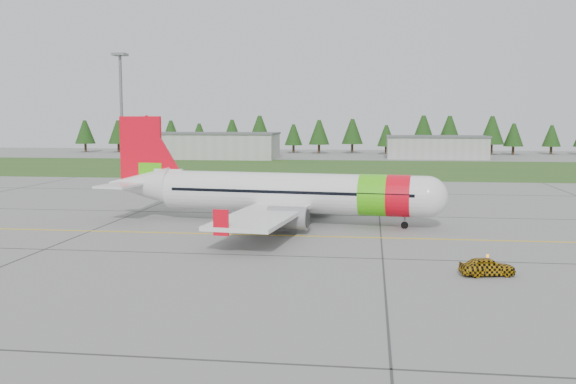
# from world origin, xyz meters

# --- Properties ---
(ground) EXTENTS (320.00, 320.00, 0.00)m
(ground) POSITION_xyz_m (0.00, 0.00, 0.00)
(ground) COLOR gray
(ground) RESTS_ON ground
(aircraft) EXTENTS (32.80, 30.45, 9.95)m
(aircraft) POSITION_xyz_m (1.10, 14.26, 2.87)
(aircraft) COLOR white
(aircraft) RESTS_ON ground
(follow_me_car) EXTENTS (1.43, 1.59, 3.40)m
(follow_me_car) POSITION_xyz_m (16.35, -4.00, 1.70)
(follow_me_car) COLOR #DCA00C
(follow_me_car) RESTS_ON ground
(service_van) EXTENTS (1.98, 1.93, 4.55)m
(service_van) POSITION_xyz_m (-23.40, 50.20, 2.27)
(service_van) COLOR silver
(service_van) RESTS_ON ground
(grass_strip) EXTENTS (320.00, 50.00, 0.03)m
(grass_strip) POSITION_xyz_m (0.00, 82.00, 0.01)
(grass_strip) COLOR #30561E
(grass_strip) RESTS_ON ground
(taxi_guideline) EXTENTS (120.00, 0.25, 0.02)m
(taxi_guideline) POSITION_xyz_m (0.00, 8.00, 0.01)
(taxi_guideline) COLOR gold
(taxi_guideline) RESTS_ON ground
(hangar_west) EXTENTS (32.00, 14.00, 6.00)m
(hangar_west) POSITION_xyz_m (-30.00, 110.00, 3.00)
(hangar_west) COLOR #A8A8A3
(hangar_west) RESTS_ON ground
(hangar_east) EXTENTS (24.00, 12.00, 5.20)m
(hangar_east) POSITION_xyz_m (25.00, 118.00, 2.60)
(hangar_east) COLOR #A8A8A3
(hangar_east) RESTS_ON ground
(floodlight_mast) EXTENTS (0.50, 0.50, 20.00)m
(floodlight_mast) POSITION_xyz_m (-32.00, 58.00, 10.00)
(floodlight_mast) COLOR slate
(floodlight_mast) RESTS_ON ground
(treeline) EXTENTS (160.00, 8.00, 10.00)m
(treeline) POSITION_xyz_m (0.00, 138.00, 5.00)
(treeline) COLOR #1C3F14
(treeline) RESTS_ON ground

